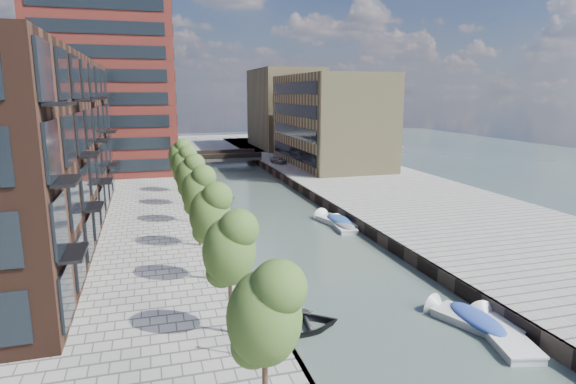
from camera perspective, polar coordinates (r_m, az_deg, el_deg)
name	(u,v)px	position (r m, az deg, el deg)	size (l,w,h in m)	color
water	(264,206)	(52.95, -2.87, -1.70)	(300.00, 300.00, 0.00)	#38473F
quay_right	(395,193)	(58.53, 12.55, -0.17)	(20.00, 140.00, 1.00)	gray
quay_wall_left	(208,205)	(51.82, -9.45, -1.58)	(0.25, 140.00, 1.00)	#332823
quay_wall_right	(316,199)	(54.53, 3.38, -0.78)	(0.25, 140.00, 1.00)	#332823
far_closure	(203,145)	(111.39, -10.06, 5.47)	(80.00, 40.00, 1.00)	gray
apartment_block	(36,150)	(41.19, -27.66, 4.42)	(8.00, 38.00, 14.00)	black
tower	(106,66)	(75.41, -20.75, 13.82)	(18.00, 18.00, 30.00)	#99362C
tan_block_near	(329,120)	(77.43, 4.93, 8.51)	(12.00, 25.00, 14.00)	#908258
tan_block_far	(285,108)	(102.05, -0.38, 9.88)	(12.00, 20.00, 16.00)	#908258
bridge	(221,157)	(83.69, -7.97, 4.13)	(13.00, 6.00, 1.30)	gray
tree_0	(264,311)	(16.11, -2.83, -13.96)	(2.50, 2.50, 5.95)	#382619
tree_1	(229,246)	(22.50, -7.00, -6.43)	(2.50, 2.50, 5.95)	#382619
tree_2	(210,211)	(29.18, -9.23, -2.27)	(2.50, 2.50, 5.95)	#382619
tree_3	(198,189)	(35.98, -10.61, 0.34)	(2.50, 2.50, 5.95)	#382619
tree_4	(190,174)	(42.84, -11.56, 2.11)	(2.50, 2.50, 5.95)	#382619
tree_5	(184,163)	(49.74, -12.24, 3.40)	(2.50, 2.50, 5.95)	#382619
tree_6	(179,154)	(56.67, -12.76, 4.36)	(2.50, 2.50, 5.95)	#382619
lamp_0	(273,306)	(20.67, -1.82, -13.40)	(0.24, 0.24, 4.12)	black
lamp_1	(218,215)	(35.55, -8.26, -2.69)	(0.24, 0.24, 4.12)	black
lamp_2	(197,178)	(51.11, -10.79, 1.63)	(0.24, 0.24, 4.12)	black
sloop_1	(294,330)	(26.35, 0.70, -16.06)	(3.53, 4.94, 1.02)	black
sloop_2	(230,227)	(45.29, -6.92, -4.10)	(3.65, 5.11, 1.06)	maroon
sloop_3	(278,316)	(27.82, -1.23, -14.48)	(2.89, 4.04, 0.84)	#B6B7B5
sloop_4	(215,203)	(55.02, -8.64, -1.31)	(3.70, 5.18, 1.07)	black
motorboat_0	(468,320)	(28.69, 20.57, -13.97)	(3.59, 5.37, 1.70)	#B6B6B4
motorboat_2	(498,332)	(28.12, 23.61, -15.00)	(2.90, 5.40, 1.71)	silver
motorboat_3	(336,221)	(46.24, 5.67, -3.45)	(3.26, 5.78, 1.83)	silver
motorboat_4	(342,225)	(44.95, 6.39, -3.96)	(2.02, 4.71, 1.52)	silver
car	(278,160)	(77.83, -1.14, 3.83)	(1.42, 3.52, 1.20)	#939497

